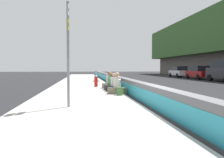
% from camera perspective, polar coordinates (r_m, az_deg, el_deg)
% --- Properties ---
extents(ground_plane, '(160.00, 160.00, 0.00)m').
position_cam_1_polar(ground_plane, '(8.37, 11.07, -7.58)').
color(ground_plane, '#232326').
rests_on(ground_plane, ground).
extents(sidewalk_strip, '(80.00, 4.40, 0.14)m').
position_cam_1_polar(sidewalk_strip, '(7.95, -7.56, -7.59)').
color(sidewalk_strip, '#A8A59E').
rests_on(sidewalk_strip, ground_plane).
extents(jersey_barrier, '(76.00, 0.45, 0.85)m').
position_cam_1_polar(jersey_barrier, '(8.30, 11.07, -4.70)').
color(jersey_barrier, slate).
rests_on(jersey_barrier, ground_plane).
extents(route_sign_post, '(0.44, 0.09, 3.60)m').
position_cam_1_polar(route_sign_post, '(8.25, -10.55, 7.69)').
color(route_sign_post, gray).
rests_on(route_sign_post, sidewalk_strip).
extents(fire_hydrant, '(0.26, 0.46, 0.88)m').
position_cam_1_polar(fire_hydrant, '(16.77, -3.89, -0.33)').
color(fire_hydrant, red).
rests_on(fire_hydrant, sidewalk_strip).
extents(seated_person_foreground, '(0.90, 0.98, 1.12)m').
position_cam_1_polar(seated_person_foreground, '(12.37, 1.22, -1.89)').
color(seated_person_foreground, '#706651').
rests_on(seated_person_foreground, sidewalk_strip).
extents(seated_person_middle, '(0.84, 0.91, 1.05)m').
position_cam_1_polar(seated_person_middle, '(13.62, 0.45, -1.55)').
color(seated_person_middle, black).
rests_on(seated_person_middle, sidewalk_strip).
extents(seated_person_rear, '(0.80, 0.89, 1.06)m').
position_cam_1_polar(seated_person_rear, '(14.52, -0.30, -1.27)').
color(seated_person_rear, '#424247').
rests_on(seated_person_rear, sidewalk_strip).
extents(seated_person_far, '(0.81, 0.91, 1.12)m').
position_cam_1_polar(seated_person_far, '(15.70, -0.70, -0.90)').
color(seated_person_far, '#706651').
rests_on(seated_person_far, sidewalk_strip).
extents(backpack, '(0.32, 0.28, 0.40)m').
position_cam_1_polar(backpack, '(11.62, 1.92, -2.96)').
color(backpack, '#4C7A3D').
rests_on(backpack, sidewalk_strip).
extents(parked_car_midline, '(4.51, 1.96, 1.71)m').
position_cam_1_polar(parked_car_midline, '(32.28, 20.35, 1.48)').
color(parked_car_midline, maroon).
rests_on(parked_car_midline, ground_plane).
extents(parked_car_far, '(4.52, 1.99, 1.71)m').
position_cam_1_polar(parked_car_far, '(38.18, 15.96, 1.72)').
color(parked_car_far, silver).
rests_on(parked_car_far, ground_plane).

